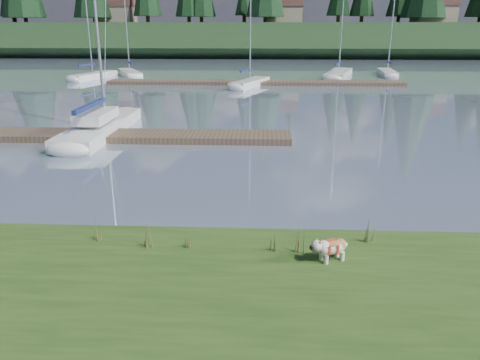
{
  "coord_description": "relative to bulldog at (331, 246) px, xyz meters",
  "views": [
    {
      "loc": [
        2.66,
        -11.98,
        5.11
      ],
      "look_at": [
        2.12,
        -0.5,
        1.26
      ],
      "focal_mm": 35.0,
      "sensor_mm": 36.0,
      "label": 1
    }
  ],
  "objects": [
    {
      "name": "house_1",
      "position": [
        1.84,
        74.05,
        6.64
      ],
      "size": [
        6.3,
        5.3,
        4.65
      ],
      "color": "gray",
      "rests_on": "ridge"
    },
    {
      "name": "weed_4",
      "position": [
        -1.22,
        0.38,
        -0.14
      ],
      "size": [
        0.17,
        0.14,
        0.45
      ],
      "color": "#475B23",
      "rests_on": "bank"
    },
    {
      "name": "weed_0",
      "position": [
        -4.03,
        0.4,
        -0.05
      ],
      "size": [
        0.17,
        0.14,
        0.64
      ],
      "color": "#475B23",
      "rests_on": "bank"
    },
    {
      "name": "weed_1",
      "position": [
        -3.09,
        0.45,
        -0.13
      ],
      "size": [
        0.17,
        0.14,
        0.47
      ],
      "color": "#475B23",
      "rests_on": "bank"
    },
    {
      "name": "ground",
      "position": [
        -4.16,
        33.05,
        -0.67
      ],
      "size": [
        200.0,
        200.0,
        0.0
      ],
      "primitive_type": "plane",
      "color": "gray",
      "rests_on": "ground"
    },
    {
      "name": "weed_3",
      "position": [
        -5.23,
        0.76,
        -0.1
      ],
      "size": [
        0.17,
        0.14,
        0.52
      ],
      "color": "#475B23",
      "rests_on": "bank"
    },
    {
      "name": "weed_5",
      "position": [
        0.99,
        0.87,
        -0.07
      ],
      "size": [
        0.17,
        0.14,
        0.6
      ],
      "color": "#475B23",
      "rests_on": "bank"
    },
    {
      "name": "sailboat_bg_0",
      "position": [
        -17.82,
        37.3,
        -0.35
      ],
      "size": [
        3.29,
        7.12,
        10.28
      ],
      "rotation": [
        0.0,
        0.0,
        1.29
      ],
      "color": "silver",
      "rests_on": "ground"
    },
    {
      "name": "dock_near",
      "position": [
        -8.16,
        12.05,
        -0.52
      ],
      "size": [
        16.0,
        2.0,
        0.3
      ],
      "primitive_type": "cube",
      "color": "#4C3D2C",
      "rests_on": "ground"
    },
    {
      "name": "sailboat_bg_2",
      "position": [
        -2.34,
        32.11,
        -0.34
      ],
      "size": [
        3.7,
        6.84,
        10.37
      ],
      "rotation": [
        0.0,
        0.0,
        1.2
      ],
      "color": "silver",
      "rests_on": "ground"
    },
    {
      "name": "mud_lip",
      "position": [
        -4.16,
        1.45,
        -0.6
      ],
      "size": [
        60.0,
        0.5,
        0.14
      ],
      "primitive_type": "cube",
      "color": "#33281C",
      "rests_on": "ground"
    },
    {
      "name": "sailboat_bg_4",
      "position": [
        11.4,
        41.3,
        -0.35
      ],
      "size": [
        2.05,
        6.9,
        10.15
      ],
      "rotation": [
        0.0,
        0.0,
        1.46
      ],
      "color": "silver",
      "rests_on": "ground"
    },
    {
      "name": "bulldog",
      "position": [
        0.0,
        0.0,
        0.0
      ],
      "size": [
        0.88,
        0.6,
        0.52
      ],
      "rotation": [
        0.0,
        0.0,
        3.56
      ],
      "color": "silver",
      "rests_on": "bank"
    },
    {
      "name": "bank",
      "position": [
        -4.16,
        -2.95,
        -0.5
      ],
      "size": [
        60.0,
        9.0,
        0.35
      ],
      "primitive_type": "cube",
      "color": "#2F4C1A",
      "rests_on": "ground"
    },
    {
      "name": "house_0",
      "position": [
        -26.16,
        73.05,
        6.64
      ],
      "size": [
        6.3,
        5.3,
        4.65
      ],
      "color": "gray",
      "rests_on": "ridge"
    },
    {
      "name": "weed_2",
      "position": [
        -0.65,
        0.31,
        -0.03
      ],
      "size": [
        0.17,
        0.14,
        0.7
      ],
      "color": "#475B23",
      "rests_on": "bank"
    },
    {
      "name": "ridge",
      "position": [
        -4.16,
        76.05,
        1.83
      ],
      "size": [
        200.0,
        20.0,
        5.0
      ],
      "primitive_type": "cube",
      "color": "#1C341A",
      "rests_on": "ground"
    },
    {
      "name": "sailboat_bg_1",
      "position": [
        -15.28,
        39.66,
        -0.34
      ],
      "size": [
        4.33,
        7.08,
        10.79
      ],
      "rotation": [
        0.0,
        0.0,
        2.01
      ],
      "color": "silver",
      "rests_on": "ground"
    },
    {
      "name": "dock_far",
      "position": [
        -2.16,
        33.05,
        -0.52
      ],
      "size": [
        26.0,
        2.2,
        0.3
      ],
      "primitive_type": "cube",
      "color": "#4C3D2C",
      "rests_on": "ground"
    },
    {
      "name": "sailboat_main",
      "position": [
        -9.33,
        13.83,
        -0.25
      ],
      "size": [
        1.9,
        9.22,
        13.21
      ],
      "rotation": [
        0.0,
        0.0,
        1.56
      ],
      "color": "silver",
      "rests_on": "ground"
    },
    {
      "name": "sailboat_bg_3",
      "position": [
        6.45,
        40.53,
        -0.35
      ],
      "size": [
        4.3,
        9.3,
        13.33
      ],
      "rotation": [
        0.0,
        0.0,
        1.29
      ],
      "color": "silver",
      "rests_on": "ground"
    },
    {
      "name": "house_2",
      "position": [
        25.84,
        72.05,
        6.64
      ],
      "size": [
        6.3,
        5.3,
        4.65
      ],
      "color": "gray",
      "rests_on": "ridge"
    }
  ]
}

